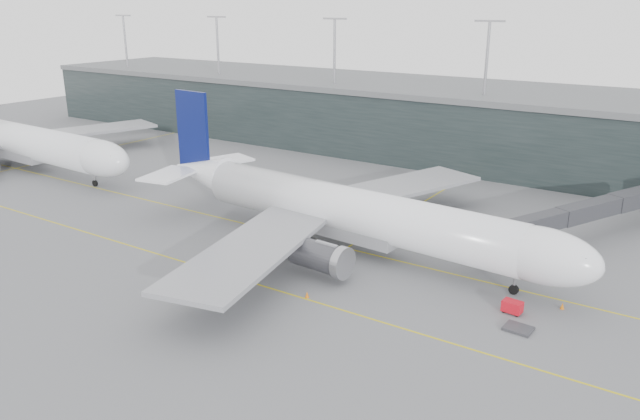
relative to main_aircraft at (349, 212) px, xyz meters
The scene contains 18 objects.
ground 8.46m from the main_aircraft, 144.30° to the left, with size 320.00×320.00×0.00m, color #5B5B60.
taxiline_a 7.55m from the main_aircraft, behind, with size 160.00×0.25×0.02m, color gold.
taxiline_b 17.87m from the main_aircraft, 108.10° to the right, with size 160.00×0.25×0.02m, color gold.
taxiline_lead_main 24.41m from the main_aircraft, 90.71° to the left, with size 0.25×60.00×0.02m, color gold.
taxiline_lead_adj 83.92m from the main_aircraft, 163.49° to the left, with size 0.25×60.00×0.02m, color gold.
terminal 62.07m from the main_aircraft, 94.90° to the left, with size 240.00×36.00×29.00m.
main_aircraft is the anchor object (origin of this frame).
jet_bridge 34.77m from the main_aircraft, 44.08° to the left, with size 18.78×44.29×5.89m.
second_aircraft 79.73m from the main_aircraft, behind, with size 70.76×66.54×19.86m.
gse_cart 26.07m from the main_aircraft, 14.56° to the right, with size 2.21×1.52×1.43m.
baggage_dolly 28.79m from the main_aircraft, 20.24° to the right, with size 2.82×2.25×0.28m, color #333337.
uld_a 18.82m from the main_aircraft, 127.44° to the left, with size 1.99×1.69×1.63m.
uld_b 16.92m from the main_aircraft, 115.50° to the left, with size 2.29×2.08×1.71m.
uld_c 16.14m from the main_aircraft, 104.51° to the left, with size 2.27×2.06×1.68m.
cone_nose 29.75m from the main_aircraft, ahead, with size 0.47×0.47×0.74m, color orange.
cone_wing_stbd 17.02m from the main_aircraft, 76.19° to the right, with size 0.48×0.48×0.77m, color #D6630B.
cone_wing_port 17.63m from the main_aircraft, 77.34° to the left, with size 0.40×0.40×0.64m, color orange.
cone_tail 16.07m from the main_aircraft, 144.85° to the right, with size 0.50×0.50×0.79m, color orange.
Camera 1 is at (46.56, -73.19, 32.39)m, focal length 35.00 mm.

